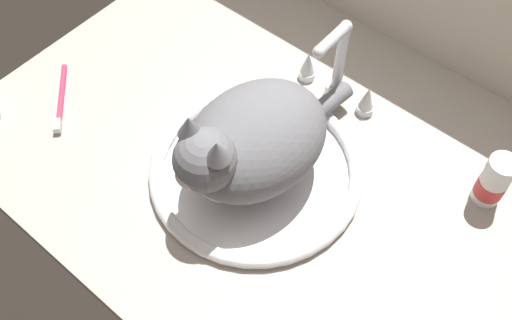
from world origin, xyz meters
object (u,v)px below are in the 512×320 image
at_px(faucet, 337,71).
at_px(pill_bottle, 493,182).
at_px(cat, 249,143).
at_px(sink_basin, 256,170).
at_px(toothbrush, 61,100).

height_order(faucet, pill_bottle, faucet).
distance_m(cat, pill_bottle, 0.40).
distance_m(sink_basin, pill_bottle, 0.39).
height_order(sink_basin, faucet, faucet).
bearing_deg(faucet, toothbrush, -138.68).
distance_m(sink_basin, cat, 0.09).
relative_size(sink_basin, pill_bottle, 3.54).
xyz_separation_m(sink_basin, cat, (-0.00, -0.02, 0.09)).
bearing_deg(pill_bottle, toothbrush, -155.81).
xyz_separation_m(faucet, toothbrush, (-0.38, -0.34, -0.06)).
bearing_deg(cat, pill_bottle, 34.29).
xyz_separation_m(faucet, pill_bottle, (0.32, -0.02, -0.02)).
relative_size(sink_basin, toothbrush, 2.88).
relative_size(cat, toothbrush, 3.00).
bearing_deg(sink_basin, cat, -96.91).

